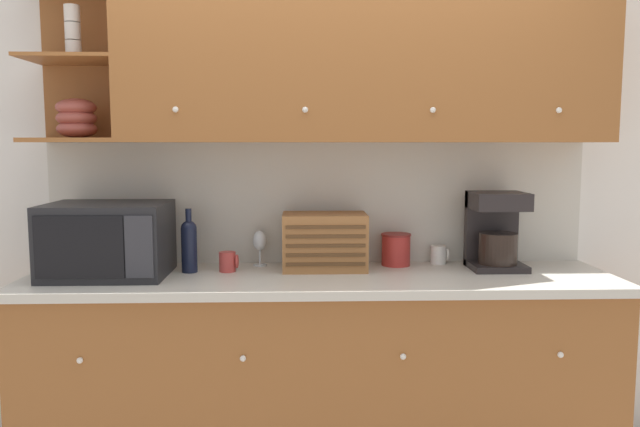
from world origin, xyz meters
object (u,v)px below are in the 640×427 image
at_px(microwave, 108,240).
at_px(coffee_maker, 496,230).
at_px(storage_canister, 396,249).
at_px(mug_blue_second, 439,255).
at_px(mug, 228,262).
at_px(wine_bottle, 189,244).
at_px(wine_glass, 260,242).
at_px(bread_box, 325,241).

height_order(microwave, coffee_maker, coffee_maker).
height_order(storage_canister, mug_blue_second, storage_canister).
bearing_deg(mug, wine_bottle, -177.82).
relative_size(microwave, mug, 5.73).
height_order(mug, wine_glass, wine_glass).
height_order(wine_glass, storage_canister, wine_glass).
bearing_deg(coffee_maker, mug, -178.46).
bearing_deg(wine_bottle, wine_glass, 24.72).
xyz_separation_m(microwave, bread_box, (0.99, 0.12, -0.03)).
relative_size(microwave, mug_blue_second, 5.83).
relative_size(mug, storage_canister, 0.59).
height_order(microwave, wine_bottle, microwave).
relative_size(wine_glass, coffee_maker, 0.47).
xyz_separation_m(mug, wine_glass, (0.14, 0.14, 0.07)).
distance_m(mug, mug_blue_second, 1.05).
bearing_deg(bread_box, wine_bottle, -175.72).
height_order(microwave, bread_box, microwave).
distance_m(storage_canister, coffee_maker, 0.49).
distance_m(wine_bottle, mug_blue_second, 1.23).
relative_size(wine_bottle, mug, 3.22).
xyz_separation_m(microwave, coffee_maker, (1.81, 0.11, 0.02)).
bearing_deg(wine_bottle, mug_blue_second, 7.76).
bearing_deg(bread_box, storage_canister, 13.33).
distance_m(mug, storage_canister, 0.82).
bearing_deg(mug, microwave, -172.02).
height_order(bread_box, storage_canister, bread_box).
xyz_separation_m(mug_blue_second, coffee_maker, (0.24, -0.12, 0.14)).
bearing_deg(storage_canister, mug, -171.24).
height_order(wine_bottle, storage_canister, wine_bottle).
distance_m(bread_box, mug_blue_second, 0.60).
bearing_deg(mug_blue_second, wine_glass, -178.83).
bearing_deg(mug, wine_glass, 44.98).
bearing_deg(wine_glass, microwave, -162.28).
bearing_deg(mug, bread_box, 5.10).
relative_size(mug_blue_second, coffee_maker, 0.25).
relative_size(wine_bottle, bread_box, 0.75).
xyz_separation_m(microwave, wine_glass, (0.67, 0.21, -0.05)).
height_order(microwave, wine_glass, microwave).
bearing_deg(microwave, wine_glass, 17.72).
bearing_deg(wine_bottle, storage_canister, 7.59).
bearing_deg(storage_canister, microwave, -171.54).
bearing_deg(microwave, bread_box, 6.66).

